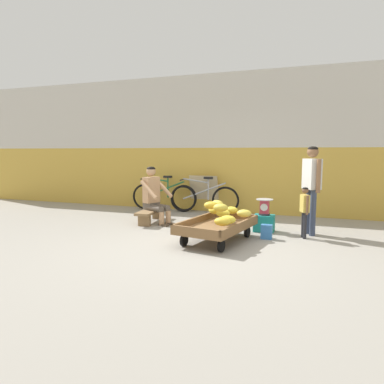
% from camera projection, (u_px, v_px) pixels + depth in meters
% --- Properties ---
extents(ground_plane, '(80.00, 80.00, 0.00)m').
position_uv_depth(ground_plane, '(203.00, 247.00, 5.31)').
color(ground_plane, gray).
extents(back_wall, '(16.00, 0.30, 3.26)m').
position_uv_depth(back_wall, '(246.00, 144.00, 8.20)').
color(back_wall, gold).
rests_on(back_wall, ground).
extents(banana_cart, '(1.10, 1.57, 0.36)m').
position_uv_depth(banana_cart, '(217.00, 227.00, 5.62)').
color(banana_cart, brown).
rests_on(banana_cart, ground).
extents(banana_pile, '(0.83, 1.23, 0.26)m').
position_uv_depth(banana_pile, '(223.00, 211.00, 5.74)').
color(banana_pile, yellow).
rests_on(banana_pile, banana_cart).
extents(low_bench, '(0.39, 1.12, 0.27)m').
position_uv_depth(low_bench, '(152.00, 213.00, 7.17)').
color(low_bench, olive).
rests_on(low_bench, ground).
extents(vendor_seated, '(0.74, 0.62, 1.14)m').
position_uv_depth(vendor_seated, '(154.00, 195.00, 7.07)').
color(vendor_seated, tan).
rests_on(vendor_seated, ground).
extents(plastic_crate, '(0.36, 0.28, 0.30)m').
position_uv_depth(plastic_crate, '(264.00, 223.00, 6.35)').
color(plastic_crate, '#19847F').
rests_on(plastic_crate, ground).
extents(weighing_scale, '(0.30, 0.30, 0.29)m').
position_uv_depth(weighing_scale, '(264.00, 207.00, 6.32)').
color(weighing_scale, '#28282D').
rests_on(weighing_scale, plastic_crate).
extents(bicycle_near_left, '(1.66, 0.48, 0.86)m').
position_uv_depth(bicycle_near_left, '(164.00, 196.00, 8.62)').
color(bicycle_near_left, black).
rests_on(bicycle_near_left, ground).
extents(bicycle_far_left, '(1.66, 0.48, 0.86)m').
position_uv_depth(bicycle_far_left, '(204.00, 198.00, 8.24)').
color(bicycle_far_left, black).
rests_on(bicycle_far_left, ground).
extents(sign_board, '(0.70, 0.27, 0.87)m').
position_uv_depth(sign_board, '(204.00, 193.00, 8.50)').
color(sign_board, '#C6B289').
rests_on(sign_board, ground).
extents(customer_adult, '(0.34, 0.43, 1.53)m').
position_uv_depth(customer_adult, '(312.00, 180.00, 6.02)').
color(customer_adult, '#38425B').
rests_on(customer_adult, ground).
extents(customer_child, '(0.17, 0.26, 0.86)m').
position_uv_depth(customer_child, '(305.00, 207.00, 5.81)').
color(customer_child, '#232328').
rests_on(customer_child, ground).
extents(shopping_bag, '(0.18, 0.12, 0.24)m').
position_uv_depth(shopping_bag, '(267.00, 232.00, 5.81)').
color(shopping_bag, '#3370B7').
rests_on(shopping_bag, ground).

